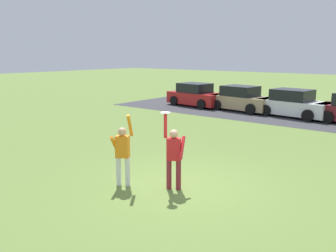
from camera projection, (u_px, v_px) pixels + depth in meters
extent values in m
plane|color=olive|center=(180.00, 187.00, 9.78)|extent=(120.00, 120.00, 0.00)
cylinder|color=maroon|center=(178.00, 175.00, 9.50)|extent=(0.14, 0.14, 0.82)
cylinder|color=maroon|center=(169.00, 174.00, 9.55)|extent=(0.14, 0.14, 0.82)
cube|color=red|center=(174.00, 149.00, 9.38)|extent=(0.42, 0.36, 0.60)
sphere|color=tan|center=(174.00, 134.00, 9.30)|extent=(0.23, 0.23, 0.23)
cylinder|color=red|center=(182.00, 148.00, 9.33)|extent=(0.28, 0.45, 0.59)
cylinder|color=red|center=(165.00, 126.00, 9.30)|extent=(0.09, 0.09, 0.66)
cylinder|color=silver|center=(119.00, 171.00, 9.81)|extent=(0.14, 0.14, 0.82)
cylinder|color=silver|center=(128.00, 172.00, 9.76)|extent=(0.14, 0.14, 0.82)
cube|color=orange|center=(122.00, 147.00, 9.64)|extent=(0.42, 0.36, 0.60)
sphere|color=tan|center=(122.00, 132.00, 9.56)|extent=(0.23, 0.23, 0.23)
cylinder|color=orange|center=(115.00, 145.00, 9.67)|extent=(0.28, 0.45, 0.59)
cylinder|color=orange|center=(130.00, 125.00, 9.48)|extent=(0.22, 0.33, 0.65)
cylinder|color=white|center=(165.00, 113.00, 9.23)|extent=(0.26, 0.26, 0.02)
cube|color=red|center=(196.00, 98.00, 24.85)|extent=(4.28, 2.27, 0.80)
cube|color=black|center=(195.00, 88.00, 24.81)|extent=(2.28, 1.88, 0.64)
cylinder|color=black|center=(218.00, 102.00, 24.63)|extent=(0.68, 0.30, 0.66)
cylinder|color=black|center=(202.00, 104.00, 23.38)|extent=(0.68, 0.30, 0.66)
cylinder|color=black|center=(191.00, 98.00, 26.41)|extent=(0.68, 0.30, 0.66)
cylinder|color=black|center=(174.00, 101.00, 25.16)|extent=(0.68, 0.30, 0.66)
cube|color=tan|center=(242.00, 102.00, 22.78)|extent=(4.28, 2.27, 0.80)
cube|color=black|center=(240.00, 91.00, 22.74)|extent=(2.28, 1.88, 0.64)
cylinder|color=black|center=(266.00, 106.00, 22.56)|extent=(0.68, 0.30, 0.66)
cylinder|color=black|center=(251.00, 109.00, 21.31)|extent=(0.68, 0.30, 0.66)
cylinder|color=black|center=(233.00, 102.00, 24.33)|extent=(0.68, 0.30, 0.66)
cylinder|color=black|center=(217.00, 105.00, 23.08)|extent=(0.68, 0.30, 0.66)
cube|color=white|center=(294.00, 107.00, 20.56)|extent=(4.28, 2.27, 0.80)
cube|color=black|center=(292.00, 95.00, 20.52)|extent=(2.28, 1.88, 0.64)
cylinder|color=black|center=(322.00, 112.00, 20.35)|extent=(0.68, 0.30, 0.66)
cylinder|color=black|center=(308.00, 116.00, 19.09)|extent=(0.68, 0.30, 0.66)
cylinder|color=black|center=(281.00, 107.00, 22.12)|extent=(0.68, 0.30, 0.66)
cylinder|color=black|center=(266.00, 110.00, 20.87)|extent=(0.68, 0.30, 0.66)
cylinder|color=black|center=(327.00, 117.00, 18.61)|extent=(0.68, 0.30, 0.66)
cube|color=#38383D|center=(292.00, 116.00, 20.71)|extent=(23.86, 6.40, 0.01)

